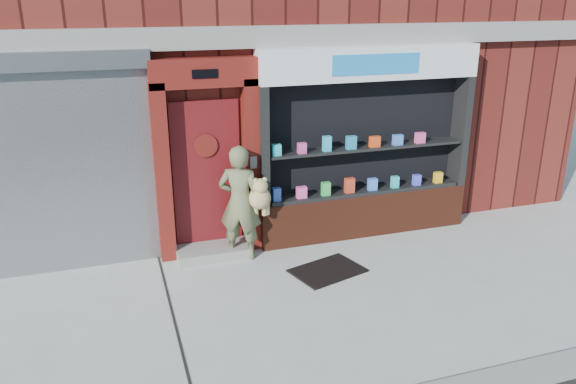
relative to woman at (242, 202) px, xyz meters
name	(u,v)px	position (x,y,z in m)	size (l,w,h in m)	color
ground	(298,303)	(0.33, -1.54, -0.87)	(80.00, 80.00, 0.00)	#9E9E99
shutter_bay	(36,154)	(-2.67, 0.39, 0.85)	(3.10, 0.30, 3.04)	gray
red_door_bay	(207,160)	(-0.42, 0.32, 0.59)	(1.52, 0.58, 2.90)	#5E1410
pharmacy_bay	(365,152)	(2.07, 0.27, 0.50)	(3.50, 0.41, 3.00)	#592415
woman	(242,202)	(0.00, 0.00, 0.00)	(0.82, 0.65, 1.72)	#5F6442
doormat	(327,271)	(1.01, -0.85, -0.86)	(0.97, 0.68, 0.02)	black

